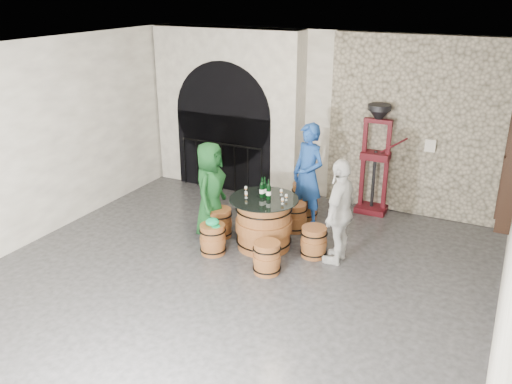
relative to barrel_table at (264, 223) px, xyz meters
The scene contains 28 objects.
ground 1.53m from the barrel_table, 89.57° to the right, with size 8.00×8.00×0.00m, color #29292B.
wall_back 2.79m from the barrel_table, 89.75° to the left, with size 8.00×8.00×0.00m, color white.
wall_left 3.97m from the barrel_table, 157.11° to the right, with size 8.00×8.00×0.00m, color white.
ceiling 3.15m from the barrel_table, 89.57° to the right, with size 8.00×8.00×0.00m, color beige.
stone_facing_panel 3.28m from the barrel_table, 53.71° to the left, with size 3.20×0.12×3.18m, color #B0A58C.
arched_opening 3.17m from the barrel_table, 129.83° to the left, with size 3.10×0.60×3.19m.
barrel_table is the anchor object (origin of this frame).
barrel_stool_left 0.85m from the barrel_table, behind, with size 0.42×0.42×0.49m.
barrel_stool_far 0.85m from the barrel_table, 75.90° to the left, with size 0.42×0.42×0.49m.
barrel_stool_right 0.85m from the barrel_table, ahead, with size 0.42×0.42×0.49m.
barrel_stool_near_right 0.85m from the barrel_table, 61.23° to the right, with size 0.42×0.42×0.49m.
barrel_stool_near_left 0.85m from the barrel_table, 138.25° to the right, with size 0.42×0.42×0.49m.
green_cap 0.84m from the barrel_table, 138.03° to the right, with size 0.25×0.21×0.12m.
person_green 1.08m from the barrel_table, behind, with size 0.79×0.51×1.61m, color #13441B.
person_blue 1.28m from the barrel_table, 75.90° to the left, with size 0.66×0.43×1.82m, color #1A4393.
person_white 1.28m from the barrel_table, ahead, with size 0.96×0.40×1.63m, color silver.
wine_bottle_left 0.56m from the barrel_table, 145.13° to the left, with size 0.08×0.08×0.32m.
wine_bottle_center 0.56m from the barrel_table, ahead, with size 0.08×0.08×0.32m.
wine_bottle_right 0.56m from the barrel_table, 111.42° to the left, with size 0.08×0.08×0.32m.
tasting_glass_a 0.55m from the barrel_table, 156.93° to the right, with size 0.05×0.05×0.10m, color #C47126, non-canonical shape.
tasting_glass_b 0.59m from the barrel_table, 14.16° to the left, with size 0.05×0.05×0.10m, color #C47126, non-canonical shape.
tasting_glass_c 0.59m from the barrel_table, 111.04° to the left, with size 0.05×0.05×0.10m, color #C47126, non-canonical shape.
tasting_glass_d 0.56m from the barrel_table, 53.53° to the left, with size 0.05×0.05×0.10m, color #C47126, non-canonical shape.
tasting_glass_e 0.59m from the barrel_table, 13.15° to the right, with size 0.05×0.05×0.10m, color #C47126, non-canonical shape.
tasting_glass_f 0.62m from the barrel_table, 162.28° to the left, with size 0.05×0.05×0.10m, color #C47126, non-canonical shape.
side_barrel 1.39m from the barrel_table, 83.69° to the left, with size 0.49×0.49×0.65m.
corking_press 2.61m from the barrel_table, 62.22° to the left, with size 0.83×0.45×2.01m.
control_box 3.29m from the barrel_table, 49.19° to the left, with size 0.18×0.10×0.22m, color silver.
Camera 1 is at (3.38, -5.60, 3.99)m, focal length 38.00 mm.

